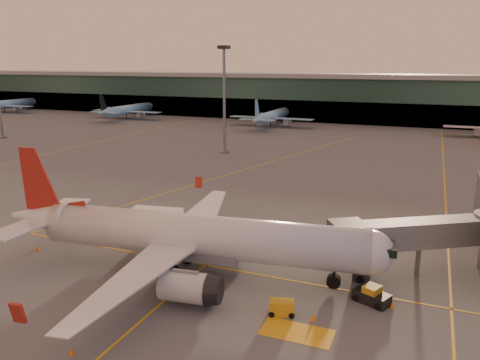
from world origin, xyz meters
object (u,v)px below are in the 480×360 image
at_px(pushback_tug, 371,296).
at_px(catering_truck, 157,226).
at_px(gpu_cart, 282,308).
at_px(main_airplane, 188,237).

bearing_deg(pushback_tug, catering_truck, -165.88).
xyz_separation_m(gpu_cart, pushback_tug, (7.11, 5.20, 0.04)).
distance_m(catering_truck, gpu_cart, 21.00).
relative_size(catering_truck, gpu_cart, 2.56).
xyz_separation_m(catering_truck, gpu_cart, (18.69, -9.36, -2.06)).
bearing_deg(pushback_tug, main_airplane, -153.92).
relative_size(gpu_cart, pushback_tug, 0.69).
relative_size(main_airplane, catering_truck, 6.50).
xyz_separation_m(main_airplane, catering_truck, (-7.02, 5.08, -1.44)).
xyz_separation_m(main_airplane, gpu_cart, (11.67, -4.28, -3.50)).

